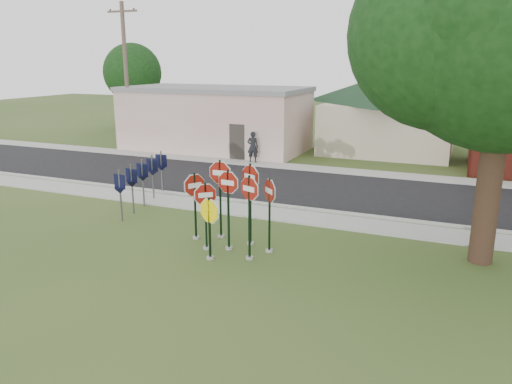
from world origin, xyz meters
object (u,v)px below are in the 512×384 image
at_px(stop_sign_left, 206,208).
at_px(pedestrian, 253,147).
at_px(utility_pole_near, 126,75).
at_px(stop_sign_center, 228,199).
at_px(stop_sign_yellow, 209,221).
at_px(oak_tree, 509,23).

bearing_deg(stop_sign_left, pedestrian, 107.08).
distance_m(utility_pole_near, pedestrian, 10.09).
xyz_separation_m(stop_sign_center, stop_sign_yellow, (-0.17, -0.96, -0.46)).
relative_size(utility_pole_near, pedestrian, 5.19).
distance_m(stop_sign_yellow, oak_tree, 9.99).
bearing_deg(oak_tree, stop_sign_yellow, -158.51).
bearing_deg(oak_tree, utility_pole_near, 151.45).
bearing_deg(oak_tree, pedestrian, 138.01).
distance_m(stop_sign_center, stop_sign_left, 0.78).
bearing_deg(stop_sign_left, oak_tree, 15.83).
bearing_deg(stop_sign_center, stop_sign_yellow, -100.13).
bearing_deg(pedestrian, oak_tree, 125.88).
xyz_separation_m(stop_sign_center, pedestrian, (-4.77, 13.08, -0.71)).
distance_m(stop_sign_yellow, pedestrian, 14.78).
height_order(stop_sign_yellow, stop_sign_left, stop_sign_left).
bearing_deg(utility_pole_near, pedestrian, -4.14).
relative_size(stop_sign_left, pedestrian, 1.27).
xyz_separation_m(stop_sign_center, stop_sign_left, (-0.67, -0.26, -0.28)).
distance_m(stop_sign_center, pedestrian, 13.94).
distance_m(stop_sign_yellow, utility_pole_near, 20.55).
height_order(stop_sign_center, utility_pole_near, utility_pole_near).
height_order(stop_sign_center, stop_sign_yellow, stop_sign_center).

